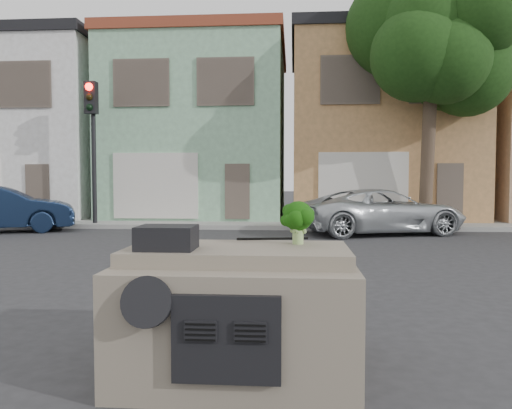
# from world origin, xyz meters

# --- Properties ---
(ground_plane) EXTENTS (120.00, 120.00, 0.00)m
(ground_plane) POSITION_xyz_m (0.00, 0.00, 0.00)
(ground_plane) COLOR #303033
(ground_plane) RESTS_ON ground
(sidewalk) EXTENTS (40.00, 3.00, 0.15)m
(sidewalk) POSITION_xyz_m (0.00, 10.50, 0.07)
(sidewalk) COLOR gray
(sidewalk) RESTS_ON ground
(townhouse_white) EXTENTS (7.20, 8.20, 7.55)m
(townhouse_white) POSITION_xyz_m (-11.00, 14.50, 3.77)
(townhouse_white) COLOR white
(townhouse_white) RESTS_ON ground
(townhouse_mint) EXTENTS (7.20, 8.20, 7.55)m
(townhouse_mint) POSITION_xyz_m (-3.50, 14.50, 3.77)
(townhouse_mint) COLOR #89BB94
(townhouse_mint) RESTS_ON ground
(townhouse_tan) EXTENTS (7.20, 8.20, 7.55)m
(townhouse_tan) POSITION_xyz_m (4.00, 14.50, 3.77)
(townhouse_tan) COLOR tan
(townhouse_tan) RESTS_ON ground
(navy_sedan) EXTENTS (4.78, 3.27, 1.49)m
(navy_sedan) POSITION_xyz_m (-8.85, 7.70, 0.00)
(navy_sedan) COLOR #111E37
(navy_sedan) RESTS_ON ground
(silver_pickup) EXTENTS (5.47, 3.62, 1.40)m
(silver_pickup) POSITION_xyz_m (3.25, 8.15, 0.00)
(silver_pickup) COLOR silver
(silver_pickup) RESTS_ON ground
(traffic_signal) EXTENTS (0.40, 0.40, 5.10)m
(traffic_signal) POSITION_xyz_m (-6.50, 9.50, 2.55)
(traffic_signal) COLOR black
(traffic_signal) RESTS_ON ground
(tree_near) EXTENTS (4.40, 4.00, 8.50)m
(tree_near) POSITION_xyz_m (5.00, 9.80, 4.25)
(tree_near) COLOR #183710
(tree_near) RESTS_ON ground
(car_dashboard) EXTENTS (2.00, 1.80, 1.12)m
(car_dashboard) POSITION_xyz_m (0.00, -3.00, 0.56)
(car_dashboard) COLOR gray
(car_dashboard) RESTS_ON ground
(instrument_hump) EXTENTS (0.48, 0.38, 0.20)m
(instrument_hump) POSITION_xyz_m (-0.58, -3.35, 1.22)
(instrument_hump) COLOR black
(instrument_hump) RESTS_ON car_dashboard
(wiper_arm) EXTENTS (0.69, 0.15, 0.02)m
(wiper_arm) POSITION_xyz_m (0.28, -2.62, 1.13)
(wiper_arm) COLOR black
(wiper_arm) RESTS_ON car_dashboard
(broccoli) EXTENTS (0.45, 0.45, 0.40)m
(broccoli) POSITION_xyz_m (0.53, -2.92, 1.32)
(broccoli) COLOR #113B08
(broccoli) RESTS_ON car_dashboard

